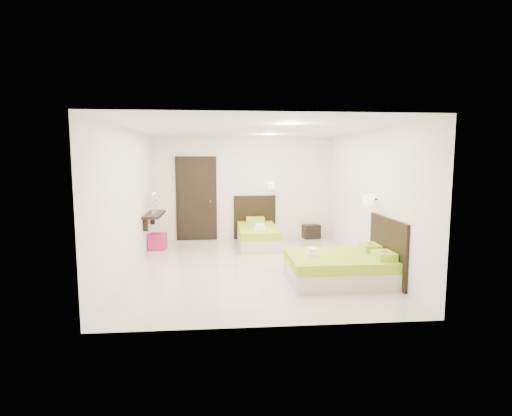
{
  "coord_description": "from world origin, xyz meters",
  "views": [
    {
      "loc": [
        -0.58,
        -7.41,
        2.05
      ],
      "look_at": [
        0.1,
        0.3,
        1.1
      ],
      "focal_mm": 28.0,
      "sensor_mm": 36.0,
      "label": 1
    }
  ],
  "objects": [
    {
      "name": "floor",
      "position": [
        0.0,
        0.0,
        0.0
      ],
      "size": [
        5.5,
        5.5,
        0.0
      ],
      "primitive_type": "plane",
      "color": "beige",
      "rests_on": "ground"
    },
    {
      "name": "console_shelf",
      "position": [
        -2.08,
        1.6,
        0.82
      ],
      "size": [
        0.35,
        1.2,
        0.78
      ],
      "color": "black",
      "rests_on": "ground"
    },
    {
      "name": "bed_single",
      "position": [
        0.28,
        1.93,
        0.27
      ],
      "size": [
        1.08,
        1.79,
        1.48
      ],
      "color": "beige",
      "rests_on": "ground"
    },
    {
      "name": "bed_double",
      "position": [
        1.47,
        -1.01,
        0.26
      ],
      "size": [
        1.71,
        1.46,
        1.41
      ],
      "color": "beige",
      "rests_on": "ground"
    },
    {
      "name": "door",
      "position": [
        -1.2,
        2.7,
        1.05
      ],
      "size": [
        1.02,
        0.15,
        2.14
      ],
      "color": "black",
      "rests_on": "ground"
    },
    {
      "name": "ottoman",
      "position": [
        -2.03,
        1.68,
        0.18
      ],
      "size": [
        0.4,
        0.4,
        0.37
      ],
      "primitive_type": "cube",
      "rotation": [
        0.0,
        0.0,
        -0.1
      ],
      "color": "#A91652",
      "rests_on": "ground"
    },
    {
      "name": "nightstand",
      "position": [
        1.74,
        2.66,
        0.18
      ],
      "size": [
        0.47,
        0.43,
        0.36
      ],
      "primitive_type": "cube",
      "rotation": [
        0.0,
        0.0,
        0.19
      ],
      "color": "black",
      "rests_on": "ground"
    }
  ]
}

